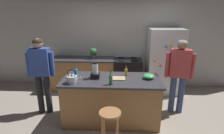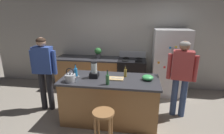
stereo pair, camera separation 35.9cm
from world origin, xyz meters
TOP-DOWN VIEW (x-y plane):
  - ground_plane at (0.00, 0.00)m, footprint 14.00×14.00m
  - back_wall at (0.00, 1.95)m, footprint 8.00×0.10m
  - kitchen_island at (0.00, 0.00)m, footprint 1.94×0.87m
  - back_counter_run at (-0.80, 1.55)m, footprint 2.00×0.64m
  - refrigerator at (1.37, 1.50)m, footprint 0.90×0.73m
  - stove_range at (0.38, 1.52)m, footprint 0.76×0.65m
  - person_by_island_left at (-1.51, 0.23)m, footprint 0.59×0.24m
  - person_by_sink_right at (1.43, 0.39)m, footprint 0.60×0.29m
  - bar_stool at (0.02, -0.78)m, footprint 0.36×0.36m
  - potted_plant at (-0.58, 1.55)m, footprint 0.20×0.20m
  - blender_appliance at (-0.32, 0.02)m, footprint 0.17×0.17m
  - bottle_soda at (-0.71, 0.03)m, footprint 0.07×0.07m
  - bottle_vinegar at (0.29, 0.16)m, footprint 0.06×0.06m
  - bottle_olive_oil at (0.01, -0.29)m, footprint 0.07×0.07m
  - mixing_bowl at (0.74, 0.04)m, footprint 0.22×0.22m
  - tea_kettle at (-0.71, -0.25)m, footprint 0.28×0.20m
  - cutting_board at (0.12, 0.00)m, footprint 0.30×0.20m
  - chef_knife at (0.14, 0.00)m, footprint 0.22×0.04m

SIDE VIEW (x-z plane):
  - ground_plane at x=0.00m, z-range 0.00..0.00m
  - back_counter_run at x=-0.80m, z-range 0.00..0.92m
  - kitchen_island at x=0.00m, z-range 0.00..0.92m
  - stove_range at x=0.38m, z-range -0.08..1.02m
  - bar_stool at x=0.02m, z-range 0.18..0.83m
  - refrigerator at x=1.37m, z-range 0.00..1.77m
  - cutting_board at x=0.12m, z-range 0.92..0.94m
  - chef_knife at x=0.14m, z-range 0.94..0.95m
  - mixing_bowl at x=0.74m, z-range 0.92..1.02m
  - person_by_sink_right at x=1.43m, z-range 0.17..1.82m
  - tea_kettle at x=-0.71m, z-range 0.87..1.13m
  - bottle_vinegar at x=0.29m, z-range 0.89..1.13m
  - bottle_soda at x=-0.71m, z-range 0.89..1.14m
  - person_by_island_left at x=-1.51m, z-range 0.18..1.86m
  - bottle_olive_oil at x=0.01m, z-range 0.89..1.16m
  - blender_appliance at x=-0.32m, z-range 0.90..1.23m
  - potted_plant at x=-0.58m, z-range 0.95..1.25m
  - back_wall at x=0.00m, z-range 0.00..2.70m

